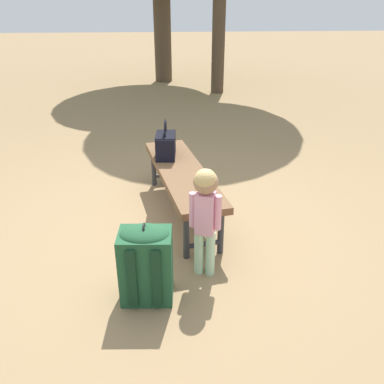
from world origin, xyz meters
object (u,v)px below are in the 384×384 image
object	(u,v)px
handbag	(166,144)
backpack_large	(146,261)
park_bench	(182,176)
child_standing	(205,207)

from	to	relation	value
handbag	backpack_large	xyz separation A→B (m)	(1.49, -0.16, -0.29)
backpack_large	park_bench	bearing A→B (deg)	165.68
child_standing	backpack_large	xyz separation A→B (m)	(0.23, -0.41, -0.27)
handbag	backpack_large	bearing A→B (deg)	-5.96
handbag	backpack_large	size ratio (longest dim) A/B	0.63
handbag	child_standing	world-z (taller)	child_standing
backpack_large	handbag	bearing A→B (deg)	174.04
handbag	child_standing	xyz separation A→B (m)	(1.26, 0.26, -0.02)
handbag	child_standing	bearing A→B (deg)	11.50
park_bench	child_standing	size ratio (longest dim) A/B	1.95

